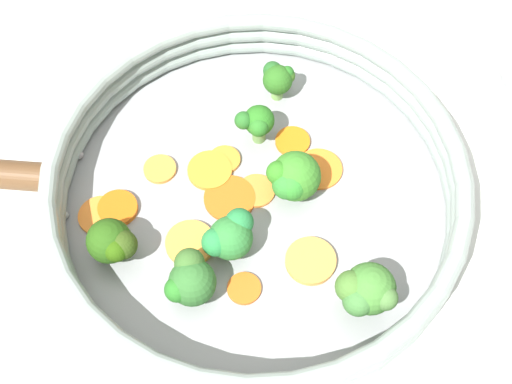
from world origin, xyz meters
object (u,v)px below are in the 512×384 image
at_px(carrot_slice_2, 190,243).
at_px(broccoli_floret_0, 293,179).
at_px(carrot_slice_6, 118,208).
at_px(carrot_slice_10, 224,160).
at_px(salt_shaker, 511,90).
at_px(carrot_slice_7, 244,288).
at_px(broccoli_floret_2, 113,243).
at_px(carrot_slice_8, 256,191).
at_px(broccoli_floret_4, 366,291).
at_px(skillet, 256,204).
at_px(carrot_slice_4, 311,261).
at_px(carrot_slice_11, 293,141).
at_px(carrot_slice_3, 210,170).
at_px(broccoli_floret_6, 190,280).
at_px(broccoli_floret_3, 230,236).
at_px(carrot_slice_5, 100,216).
at_px(broccoli_floret_1, 254,123).
at_px(carrot_slice_0, 160,169).
at_px(carrot_slice_1, 229,202).
at_px(broccoli_floret_5, 278,78).

relative_size(carrot_slice_2, broccoli_floret_0, 0.84).
relative_size(carrot_slice_6, carrot_slice_10, 1.20).
bearing_deg(salt_shaker, carrot_slice_7, -50.76).
relative_size(carrot_slice_6, broccoli_floret_2, 0.78).
relative_size(carrot_slice_8, broccoli_floret_4, 0.63).
bearing_deg(skillet, carrot_slice_4, 39.79).
bearing_deg(carrot_slice_11, broccoli_floret_4, 20.27).
relative_size(carrot_slice_3, broccoli_floret_6, 0.90).
relative_size(broccoli_floret_2, broccoli_floret_3, 1.03).
height_order(carrot_slice_5, broccoli_floret_2, broccoli_floret_2).
xyz_separation_m(skillet, carrot_slice_7, (0.09, -0.01, 0.01)).
height_order(carrot_slice_11, broccoli_floret_1, broccoli_floret_1).
height_order(carrot_slice_4, carrot_slice_5, carrot_slice_4).
height_order(carrot_slice_3, carrot_slice_6, same).
bearing_deg(broccoli_floret_6, carrot_slice_11, 152.10).
relative_size(carrot_slice_0, carrot_slice_8, 0.89).
bearing_deg(carrot_slice_10, skillet, 37.37).
distance_m(carrot_slice_4, carrot_slice_5, 0.19).
bearing_deg(skillet, broccoli_floret_3, -21.87).
relative_size(carrot_slice_0, broccoli_floret_6, 0.66).
distance_m(carrot_slice_10, broccoli_floret_0, 0.08).
bearing_deg(carrot_slice_1, salt_shaker, 113.89).
xyz_separation_m(carrot_slice_7, salt_shaker, (-0.20, 0.24, 0.03)).
bearing_deg(carrot_slice_0, skillet, 72.70).
bearing_deg(skillet, carrot_slice_2, -50.00).
bearing_deg(salt_shaker, broccoli_floret_6, -54.73).
bearing_deg(carrot_slice_3, carrot_slice_0, -89.65).
bearing_deg(broccoli_floret_1, carrot_slice_0, -66.85).
height_order(carrot_slice_6, carrot_slice_11, carrot_slice_6).
bearing_deg(carrot_slice_2, salt_shaker, 118.44).
bearing_deg(broccoli_floret_2, carrot_slice_11, 129.85).
xyz_separation_m(carrot_slice_0, broccoli_floret_2, (0.09, -0.03, 0.03)).
height_order(carrot_slice_5, salt_shaker, salt_shaker).
xyz_separation_m(carrot_slice_3, carrot_slice_5, (0.05, -0.09, -0.00)).
bearing_deg(carrot_slice_3, carrot_slice_11, 115.05).
relative_size(carrot_slice_4, carrot_slice_10, 1.47).
bearing_deg(carrot_slice_11, carrot_slice_8, -30.57).
distance_m(carrot_slice_11, broccoli_floret_3, 0.13).
distance_m(carrot_slice_1, broccoli_floret_2, 0.11).
bearing_deg(carrot_slice_3, salt_shaker, 106.44).
height_order(carrot_slice_10, broccoli_floret_1, broccoli_floret_1).
height_order(carrot_slice_6, broccoli_floret_5, broccoli_floret_5).
bearing_deg(carrot_slice_3, carrot_slice_10, 134.18).
bearing_deg(carrot_slice_3, carrot_slice_5, -61.73).
xyz_separation_m(carrot_slice_8, broccoli_floret_4, (0.11, 0.09, 0.03)).
height_order(carrot_slice_3, carrot_slice_11, same).
distance_m(carrot_slice_5, broccoli_floret_5, 0.21).
height_order(carrot_slice_6, carrot_slice_10, carrot_slice_6).
distance_m(carrot_slice_1, broccoli_floret_1, 0.08).
height_order(broccoli_floret_0, broccoli_floret_6, broccoli_floret_0).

